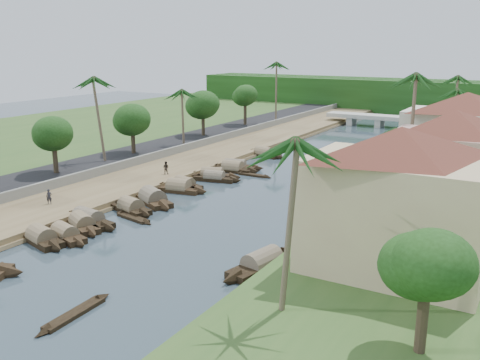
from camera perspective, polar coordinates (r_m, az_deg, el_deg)
The scene contains 45 objects.
ground at distance 49.45m, azimuth -5.48°, elevation -5.47°, with size 220.00×220.00×0.00m, color #31414A.
left_bank at distance 73.95m, azimuth -6.57°, elevation 1.50°, with size 10.00×180.00×0.80m, color brown.
right_bank at distance 60.44m, azimuth 21.14°, elevation -2.11°, with size 16.00×180.00×1.20m, color #305321.
road at distance 79.18m, azimuth -11.53°, elevation 2.38°, with size 8.00×180.00×1.40m, color black.
retaining_wall at distance 76.30m, azimuth -9.13°, elevation 2.54°, with size 0.40×180.00×1.10m, color slate.
far_left_fill at distance 98.59m, azimuth -23.17°, elevation 3.82°, with size 45.00×220.00×1.35m, color #305321.
treeline at distance 140.92m, azimuth 19.10°, elevation 8.38°, with size 120.00×14.00×8.00m.
bridge at distance 114.00m, azimuth 16.15°, elevation 6.22°, with size 28.00×4.00×2.40m.
building_near at distance 38.04m, azimuth 16.36°, elevation -1.99°, with size 14.85×14.85×10.20m.
building_mid at distance 53.23m, azimuth 21.64°, elevation 1.86°, with size 14.11×14.11×9.70m.
building_far at distance 66.98m, azimuth 22.73°, elevation 4.36°, with size 15.59×15.59×10.20m.
sampan_1 at distance 49.40m, azimuth -20.41°, elevation -5.85°, with size 7.38×3.46×2.15m.
sampan_2 at distance 49.74m, azimuth -18.17°, elevation -5.53°, with size 7.29×3.26×1.93m.
sampan_3 at distance 53.00m, azimuth -15.90°, elevation -4.13°, with size 8.48×2.94×2.24m.
sampan_4 at distance 51.99m, azimuth -16.49°, elevation -4.53°, with size 7.27×4.56×2.09m.
sampan_5 at distance 55.75m, azimuth -11.56°, elevation -2.95°, with size 7.05×3.40×2.20m.
sampan_6 at distance 58.49m, azimuth -9.29°, elevation -2.02°, with size 8.45×5.66×2.50m.
sampan_7 at distance 64.06m, azimuth -5.95°, elevation -0.48°, with size 7.16×2.99×1.91m.
sampan_8 at distance 62.43m, azimuth -6.54°, elevation -0.88°, with size 7.54×2.94×2.27m.
sampan_9 at distance 66.94m, azimuth -2.75°, elevation 0.23°, with size 7.38×2.86×1.88m.
sampan_10 at distance 68.16m, azimuth -2.98°, elevation 0.49°, with size 7.84×3.98×2.14m.
sampan_11 at distance 71.80m, azimuth -0.81°, elevation 1.22°, with size 7.94×2.67×2.24m.
sampan_12 at distance 73.33m, azimuth -0.52°, elevation 1.50°, with size 8.39×3.47×2.00m.
sampan_13 at distance 81.71m, azimuth 2.55°, elevation 2.82°, with size 7.94×3.09×2.14m.
sampan_14 at distance 41.34m, azimuth 2.37°, elevation -8.88°, with size 3.43×9.21×2.19m.
sampan_15 at distance 49.42m, azimuth 8.28°, elevation -5.07°, with size 3.91×7.36×1.99m.
sampan_16 at distance 66.50m, azimuth 13.66°, elevation -0.26°, with size 3.33×9.13×2.19m.
canoe_0 at distance 36.38m, azimuth -17.22°, elevation -13.50°, with size 1.12×6.56×0.86m.
canoe_1 at distance 53.53m, azimuth -11.32°, elevation -4.02°, with size 5.72×2.06×0.91m.
canoe_2 at distance 69.47m, azimuth 1.42°, elevation 0.50°, with size 5.36×0.80×0.78m.
palm_0 at distance 29.72m, azimuth 5.10°, elevation 3.65°, with size 3.20×3.20×11.81m.
palm_1 at distance 46.98m, azimuth 15.89°, elevation 4.82°, with size 3.20×3.20×9.91m.
palm_2 at distance 58.35m, azimuth 18.22°, elevation 10.23°, with size 3.20×3.20×13.92m.
palm_3 at distance 78.36m, azimuth 22.04°, elevation 8.70°, with size 3.20×3.20×10.98m.
palm_5 at distance 72.97m, azimuth -14.85°, elevation 10.20°, with size 3.20×3.20×12.44m.
palm_6 at distance 83.63m, azimuth -6.18°, elevation 9.30°, with size 3.20×3.20×9.82m.
palm_7 at distance 92.52m, azimuth 22.21°, elevation 9.98°, with size 3.20×3.20×11.96m.
palm_8 at distance 107.83m, azimuth 3.93°, elevation 12.18°, with size 3.20×3.20×13.16m.
tree_2 at distance 68.17m, azimuth -19.31°, elevation 4.60°, with size 4.74×4.74×6.76m.
tree_3 at distance 77.95m, azimuth -11.44°, elevation 6.25°, with size 5.19×5.19×6.92m.
tree_4 at distance 91.98m, azimuth -3.99°, elevation 7.95°, with size 5.51×5.51×7.46m.
tree_5 at distance 104.25m, azimuth 0.55°, elevation 8.94°, with size 4.55×4.55×7.49m.
tree_7 at distance 28.49m, azimuth 19.33°, elevation -8.72°, with size 4.18×4.18×6.55m.
person_near at distance 57.89m, azimuth -19.70°, elevation -1.69°, with size 0.56×0.36×1.52m, color #26262D.
person_far at distance 67.72m, azimuth -7.92°, elevation 1.32°, with size 0.79×0.61×1.62m, color #312922.
Camera 1 is at (27.36, -37.65, 16.69)m, focal length 40.00 mm.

